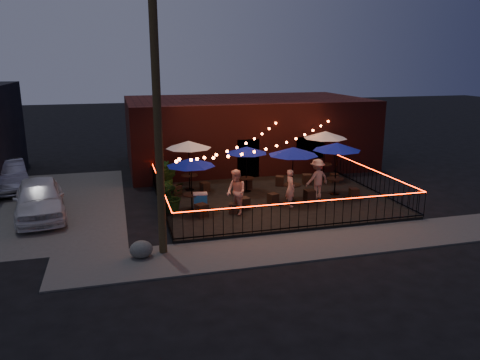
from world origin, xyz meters
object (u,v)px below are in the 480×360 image
at_px(cafe_table_5, 325,135).
at_px(cooler, 200,202).
at_px(cafe_table_3, 247,151).
at_px(cafe_table_4, 337,147).
at_px(cafe_table_0, 191,163).
at_px(cafe_table_1, 189,145).
at_px(boulder, 141,249).
at_px(cafe_table_2, 293,152).
at_px(utility_pole, 158,134).

distance_m(cafe_table_5, cooler, 8.39).
height_order(cafe_table_3, cooler, cafe_table_3).
xyz_separation_m(cafe_table_4, cooler, (-6.49, -0.82, -1.84)).
relative_size(cafe_table_0, cafe_table_4, 1.01).
distance_m(cafe_table_1, cooler, 3.78).
bearing_deg(boulder, cooler, 55.90).
distance_m(cafe_table_1, cafe_table_2, 5.07).
distance_m(cafe_table_1, cafe_table_5, 7.20).
height_order(cafe_table_1, boulder, cafe_table_1).
bearing_deg(cafe_table_1, cafe_table_0, -97.41).
xyz_separation_m(utility_pole, cafe_table_5, (9.20, 7.40, -1.56)).
distance_m(cafe_table_2, cafe_table_4, 2.37).
xyz_separation_m(utility_pole, cafe_table_2, (6.10, 4.00, -1.63)).
height_order(cafe_table_2, cafe_table_5, cafe_table_5).
relative_size(cafe_table_0, cooler, 3.46).
bearing_deg(cafe_table_1, cooler, -91.41).
xyz_separation_m(cafe_table_0, cafe_table_1, (0.41, 3.15, 0.16)).
height_order(cafe_table_4, cooler, cafe_table_4).
bearing_deg(boulder, cafe_table_4, 27.40).
distance_m(cafe_table_0, boulder, 5.06).
height_order(utility_pole, cafe_table_2, utility_pole).
height_order(cafe_table_3, cafe_table_5, cafe_table_5).
bearing_deg(boulder, cafe_table_2, 31.85).
xyz_separation_m(cafe_table_0, boulder, (-2.33, -4.09, -1.86)).
bearing_deg(cafe_table_1, cafe_table_5, 3.21).
xyz_separation_m(cafe_table_4, cafe_table_5, (0.79, 2.90, 0.07)).
bearing_deg(cafe_table_3, cafe_table_0, -143.99).
distance_m(cafe_table_3, cooler, 3.87).
height_order(cafe_table_2, cooler, cafe_table_2).
height_order(cafe_table_0, cooler, cafe_table_0).
bearing_deg(cooler, cafe_table_4, 13.90).
xyz_separation_m(cafe_table_0, cafe_table_2, (4.50, 0.15, 0.19)).
height_order(cafe_table_1, cooler, cafe_table_1).
bearing_deg(cafe_table_0, cooler, -27.51).
bearing_deg(cafe_table_5, cafe_table_4, -105.13).
xyz_separation_m(cafe_table_3, cooler, (-2.64, -2.33, -1.60)).
relative_size(utility_pole, cafe_table_0, 3.03).
xyz_separation_m(cafe_table_1, cooler, (-0.08, -3.32, -1.80)).
bearing_deg(cafe_table_0, cafe_table_2, 1.88).
relative_size(cafe_table_0, cafe_table_1, 1.10).
distance_m(cafe_table_3, cafe_table_4, 4.14).
xyz_separation_m(cafe_table_2, cafe_table_4, (2.32, 0.50, 0.00)).
relative_size(utility_pole, boulder, 9.80).
height_order(cafe_table_0, cafe_table_5, cafe_table_5).
xyz_separation_m(utility_pole, cafe_table_1, (2.01, 7.00, -1.66)).
bearing_deg(cafe_table_3, boulder, -130.28).
bearing_deg(cooler, cafe_table_2, 11.09).
relative_size(utility_pole, cafe_table_5, 3.04).
distance_m(cafe_table_0, cafe_table_3, 3.67).
bearing_deg(cafe_table_0, cafe_table_5, 25.04).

